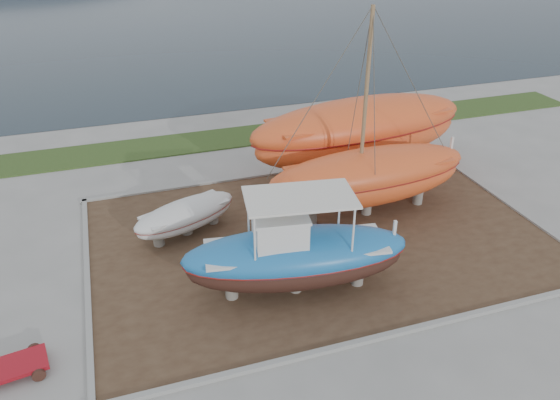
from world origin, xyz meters
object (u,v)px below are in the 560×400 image
object	(u,v)px
blue_caique	(296,246)
orange_bare_hull	(359,138)
white_dinghy	(186,219)
orange_sailboat	(374,119)
red_trailer	(17,368)

from	to	relation	value
blue_caique	orange_bare_hull	bearing A→B (deg)	61.00
blue_caique	white_dinghy	distance (m)	5.91
orange_sailboat	red_trailer	distance (m)	15.29
orange_sailboat	red_trailer	xyz separation A→B (m)	(-13.76, -5.11, -4.27)
orange_bare_hull	white_dinghy	bearing A→B (deg)	-167.49
orange_sailboat	orange_bare_hull	xyz separation A→B (m)	(1.36, 3.86, -2.52)
orange_bare_hull	orange_sailboat	bearing A→B (deg)	-115.04
white_dinghy	red_trailer	xyz separation A→B (m)	(-6.01, -5.98, -0.56)
blue_caique	white_dinghy	xyz separation A→B (m)	(-2.98, 4.96, -1.19)
blue_caique	white_dinghy	bearing A→B (deg)	129.58
blue_caique	orange_sailboat	world-z (taller)	orange_sailboat
orange_bare_hull	red_trailer	world-z (taller)	orange_bare_hull
white_dinghy	orange_bare_hull	bearing A→B (deg)	-4.65
orange_bare_hull	red_trailer	bearing A→B (deg)	-154.99
white_dinghy	orange_sailboat	world-z (taller)	orange_sailboat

